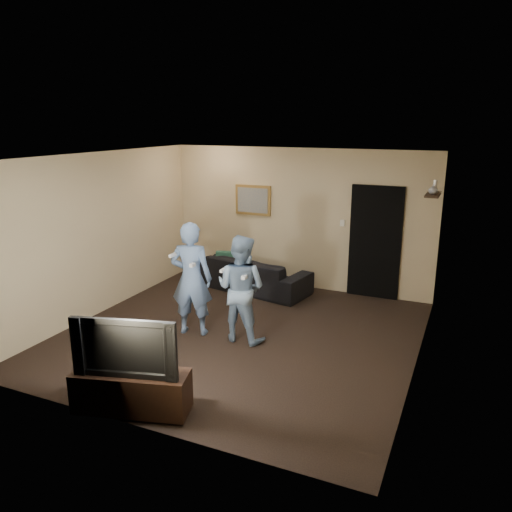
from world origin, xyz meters
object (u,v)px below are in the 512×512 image
at_px(wii_player_left, 191,279).
at_px(sofa, 254,274).
at_px(television, 128,344).
at_px(wii_player_right, 241,288).
at_px(tv_console, 132,391).

bearing_deg(wii_player_left, sofa, 89.42).
height_order(television, wii_player_left, wii_player_left).
xyz_separation_m(sofa, television, (0.46, -4.24, 0.49)).
height_order(television, wii_player_right, wii_player_right).
xyz_separation_m(wii_player_left, wii_player_right, (0.75, 0.09, -0.07)).
bearing_deg(sofa, tv_console, 106.78).
bearing_deg(tv_console, television, 0.00).
bearing_deg(television, wii_player_left, 87.67).
bearing_deg(sofa, television, 106.78).
xyz_separation_m(television, wii_player_right, (0.27, 2.18, -0.03)).
bearing_deg(tv_console, wii_player_left, 87.67).
bearing_deg(television, tv_console, 0.00).
height_order(tv_console, wii_player_left, wii_player_left).
height_order(sofa, tv_console, sofa).
bearing_deg(wii_player_left, wii_player_right, 6.90).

